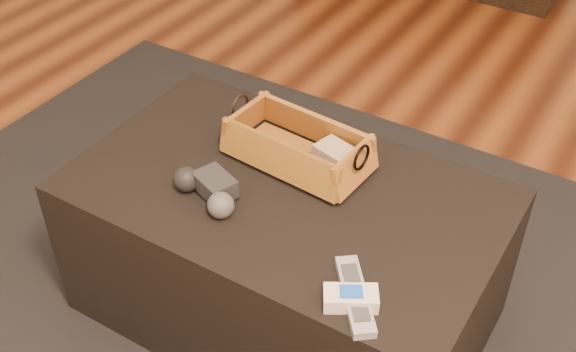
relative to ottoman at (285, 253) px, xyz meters
The scene contains 8 objects.
area_rug 0.22m from the ottoman, 90.00° to the right, with size 2.60×2.00×0.01m, color black.
ottoman is the anchor object (origin of this frame).
tv_remote 0.25m from the ottoman, 117.26° to the left, with size 0.19×0.04×0.02m, color black.
cloth_bundle 0.28m from the ottoman, 61.32° to the left, with size 0.10×0.07×0.05m, color tan.
wicker_basket 0.27m from the ottoman, 105.34° to the left, with size 0.37×0.21×0.12m.
game_controller 0.30m from the ottoman, 136.19° to the right, with size 0.19×0.13×0.06m.
silver_remote 0.42m from the ottoman, 36.14° to the right, with size 0.16×0.18×0.02m.
cream_gadget 0.44m from the ottoman, 38.30° to the right, with size 0.12×0.10×0.04m.
Camera 1 is at (0.47, -0.87, 1.51)m, focal length 45.00 mm.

